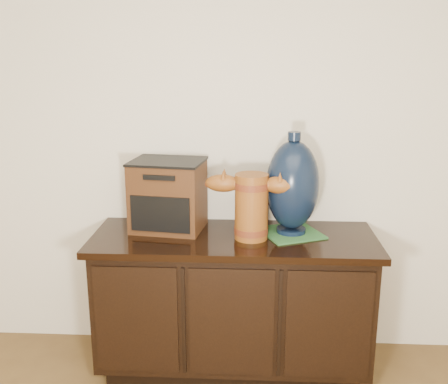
# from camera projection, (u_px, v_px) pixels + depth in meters

# --- Properties ---
(sideboard) EXTENTS (1.46, 0.56, 0.75)m
(sideboard) POSITION_uv_depth(u_px,v_px,m) (233.00, 301.00, 2.78)
(sideboard) COLOR black
(sideboard) RESTS_ON ground
(terracotta_vessel) EXTENTS (0.47, 0.18, 0.33)m
(terracotta_vessel) POSITION_uv_depth(u_px,v_px,m) (251.00, 203.00, 2.61)
(terracotta_vessel) COLOR brown
(terracotta_vessel) RESTS_ON sideboard
(tv_radio) EXTENTS (0.41, 0.35, 0.37)m
(tv_radio) POSITION_uv_depth(u_px,v_px,m) (168.00, 195.00, 2.75)
(tv_radio) COLOR #3D210F
(tv_radio) RESTS_ON sideboard
(green_mat) EXTENTS (0.37, 0.37, 0.01)m
(green_mat) POSITION_uv_depth(u_px,v_px,m) (291.00, 233.00, 2.72)
(green_mat) COLOR #285A2B
(green_mat) RESTS_ON sideboard
(lamp_base) EXTENTS (0.35, 0.35, 0.52)m
(lamp_base) POSITION_uv_depth(u_px,v_px,m) (293.00, 186.00, 2.66)
(lamp_base) COLOR black
(lamp_base) RESTS_ON green_mat
(spray_can) EXTENTS (0.07, 0.07, 0.19)m
(spray_can) POSITION_uv_depth(u_px,v_px,m) (262.00, 211.00, 2.79)
(spray_can) COLOR #500D19
(spray_can) RESTS_ON sideboard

